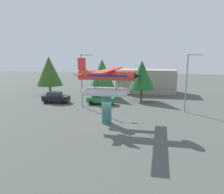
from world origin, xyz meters
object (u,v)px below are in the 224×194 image
streetlight_primary (83,77)px  streetlight_secondary (188,79)px  car_mid_green (101,99)px  display_pedestal (107,109)px  tree_east (102,74)px  storefront_building (147,81)px  floatplane_monument (108,80)px  tree_center_back (142,75)px  car_near_black (56,97)px  tree_west (49,71)px

streetlight_primary → streetlight_secondary: 14.49m
streetlight_primary → car_mid_green: bearing=49.2°
display_pedestal → tree_east: (-4.35, 15.18, 2.55)m
display_pedestal → storefront_building: 22.27m
floatplane_monument → tree_center_back: floatplane_monument is taller
storefront_building → floatplane_monument: bearing=-98.5°
streetlight_primary → car_near_black: bearing=161.1°
streetlight_secondary → storefront_building: streetlight_secondary is taller
streetlight_secondary → display_pedestal: bearing=-143.6°
display_pedestal → tree_center_back: (2.86, 13.27, 2.72)m
storefront_building → car_mid_green: bearing=-117.3°
display_pedestal → floatplane_monument: bearing=-0.7°
car_near_black → storefront_building: bearing=43.5°
display_pedestal → tree_west: 21.36m
display_pedestal → car_mid_green: bearing=108.6°
storefront_building → tree_center_back: bearing=-93.6°
tree_west → streetlight_secondary: bearing=-19.1°
tree_center_back → car_near_black: bearing=-161.6°
streetlight_secondary → tree_west: bearing=160.9°
car_mid_green → tree_west: 13.48m
streetlight_primary → tree_west: (-9.55, 8.23, 0.10)m
car_near_black → streetlight_secondary: size_ratio=0.55×
display_pedestal → streetlight_primary: (-5.11, 7.02, 2.84)m
floatplane_monument → streetlight_secondary: streetlight_secondary is taller
streetlight_primary → storefront_building: size_ratio=0.69×
tree_west → tree_center_back: (17.52, -1.98, -0.22)m
storefront_building → display_pedestal: bearing=-98.8°
car_near_black → car_mid_green: bearing=3.7°
display_pedestal → floatplane_monument: floatplane_monument is taller
car_mid_green → streetlight_primary: streetlight_primary is taller
car_mid_green → tree_east: tree_east is taller
display_pedestal → storefront_building: bearing=81.2°
car_near_black → streetlight_secondary: (19.81, -1.93, 3.60)m
floatplane_monument → tree_center_back: (2.73, 13.28, -0.57)m
tree_west → tree_center_back: size_ratio=1.09×
storefront_building → tree_west: size_ratio=1.53×
car_near_black → streetlight_secondary: bearing=-5.6°
streetlight_secondary → tree_west: 25.44m
display_pedestal → car_near_black: (-10.43, 8.85, -0.74)m
car_mid_green → tree_east: size_ratio=0.61×
car_mid_green → tree_west: (-11.53, 5.94, 3.68)m
display_pedestal → streetlight_secondary: 12.00m
display_pedestal → floatplane_monument: 3.29m
tree_west → storefront_building: bearing=20.5°
car_near_black → storefront_building: storefront_building is taller
tree_west → tree_center_back: tree_west is taller
streetlight_primary → tree_east: 8.20m
car_mid_green → streetlight_primary: bearing=-130.8°
tree_center_back → floatplane_monument: bearing=-101.6°
car_near_black → tree_west: tree_west is taller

